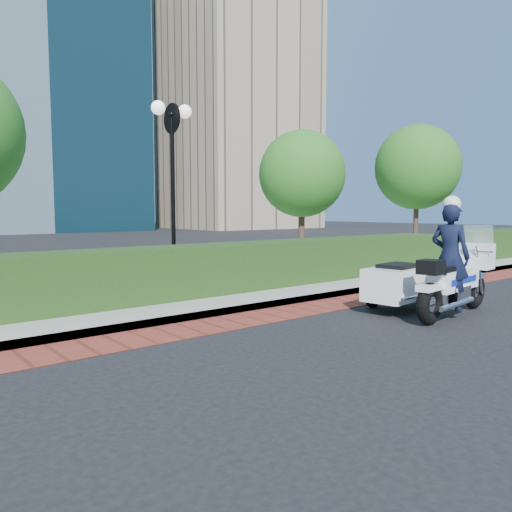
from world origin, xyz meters
TOP-DOWN VIEW (x-y plane):
  - ground at (0.00, 0.00)m, footprint 120.00×120.00m
  - brick_strip at (0.00, 1.50)m, footprint 60.00×1.00m
  - sidewalk at (0.00, 6.00)m, footprint 60.00×8.00m
  - hedge_main at (0.00, 3.60)m, footprint 18.00×1.20m
  - lamppost at (1.00, 5.20)m, footprint 1.02×0.70m
  - tree_c at (6.50, 6.50)m, footprint 2.80×2.80m
  - tree_d at (13.00, 6.50)m, footprint 3.40×3.40m
  - tower_right at (28.00, 38.00)m, footprint 14.00×12.00m
  - police_motorcycle at (3.17, -0.24)m, footprint 2.63×1.87m

SIDE VIEW (x-z plane):
  - ground at x=0.00m, z-range 0.00..0.00m
  - brick_strip at x=0.00m, z-range 0.00..0.01m
  - sidewalk at x=0.00m, z-range 0.00..0.15m
  - hedge_main at x=0.00m, z-range 0.15..1.15m
  - police_motorcycle at x=3.17m, z-range -0.34..1.79m
  - lamppost at x=1.00m, z-range 0.85..5.06m
  - tree_c at x=6.50m, z-range 0.90..5.20m
  - tree_d at x=13.00m, z-range 1.03..6.19m
  - tower_right at x=28.00m, z-range 0.00..28.00m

